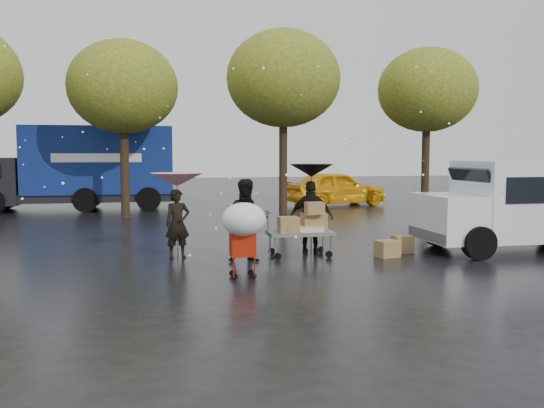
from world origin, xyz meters
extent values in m
plane|color=black|center=(0.00, 0.00, 0.00)|extent=(90.00, 90.00, 0.00)
imported|color=black|center=(-1.95, 1.21, 0.79)|extent=(0.65, 0.51, 1.57)
imported|color=black|center=(-0.47, 0.42, 0.91)|extent=(0.90, 0.71, 1.82)
imported|color=black|center=(1.16, 1.12, 0.87)|extent=(1.10, 0.74, 1.74)
cylinder|color=#4C4C4C|center=(-1.95, 1.21, 0.89)|extent=(0.02, 0.02, 1.79)
cone|color=#EA6073|center=(-1.95, 1.21, 1.79)|extent=(1.20, 1.20, 0.30)
sphere|color=#4C4C4C|center=(-1.95, 1.21, 1.82)|extent=(0.06, 0.06, 0.06)
cylinder|color=#4C4C4C|center=(1.16, 1.12, 0.99)|extent=(0.02, 0.02, 1.98)
cone|color=black|center=(1.16, 1.12, 1.98)|extent=(1.04, 1.04, 0.30)
sphere|color=#4C4C4C|center=(1.16, 1.12, 2.01)|extent=(0.06, 0.06, 0.06)
cube|color=slate|center=(0.82, 0.84, 0.55)|extent=(1.50, 0.80, 0.08)
cylinder|color=slate|center=(0.07, 0.84, 0.80)|extent=(0.04, 0.04, 0.60)
cube|color=olive|center=(1.17, 0.94, 0.79)|extent=(0.55, 0.45, 0.40)
cube|color=olive|center=(0.52, 0.74, 0.77)|extent=(0.45, 0.40, 0.35)
cube|color=olive|center=(1.12, 0.69, 1.13)|extent=(0.40, 0.35, 0.28)
cube|color=#C7B48A|center=(0.87, 0.84, 0.65)|extent=(0.90, 0.55, 0.12)
cylinder|color=black|center=(0.22, 0.52, 0.08)|extent=(0.16, 0.05, 0.16)
cylinder|color=black|center=(0.22, 1.16, 0.08)|extent=(0.16, 0.05, 0.16)
cylinder|color=black|center=(1.42, 0.52, 0.08)|extent=(0.16, 0.05, 0.16)
cylinder|color=black|center=(1.42, 1.16, 0.08)|extent=(0.16, 0.05, 0.16)
cube|color=#B31D0A|center=(-0.83, -1.15, 0.65)|extent=(0.47, 0.41, 0.45)
cylinder|color=#B31D0A|center=(-0.83, -1.34, 1.02)|extent=(0.42, 0.02, 0.02)
cylinder|color=#4C4C4C|center=(-0.83, -1.34, 0.95)|extent=(0.02, 0.02, 0.60)
ellipsoid|color=white|center=(-0.83, -1.34, 1.15)|extent=(0.84, 0.84, 0.63)
cylinder|color=black|center=(-1.01, -1.31, 0.06)|extent=(0.12, 0.04, 0.12)
cylinder|color=black|center=(-1.01, -0.99, 0.06)|extent=(0.12, 0.04, 0.12)
cylinder|color=black|center=(-0.65, -1.31, 0.06)|extent=(0.12, 0.04, 0.12)
cylinder|color=black|center=(-0.65, -0.99, 0.06)|extent=(0.12, 0.04, 0.12)
cube|color=white|center=(6.84, 0.58, 1.25)|extent=(3.80, 2.00, 1.90)
cube|color=white|center=(4.44, 0.58, 0.85)|extent=(1.20, 1.95, 1.10)
cube|color=black|center=(4.99, 0.58, 1.70)|extent=(0.37, 1.70, 0.67)
cube|color=slate|center=(3.89, 0.58, 0.45)|extent=(0.12, 1.90, 0.25)
cylinder|color=black|center=(4.64, -0.37, 0.38)|extent=(0.76, 0.28, 0.76)
cylinder|color=black|center=(4.64, 1.53, 0.38)|extent=(0.76, 0.28, 0.76)
cube|color=navy|center=(-4.68, 13.43, 2.10)|extent=(6.00, 2.50, 2.80)
cube|color=black|center=(-5.68, 13.43, 0.55)|extent=(8.00, 2.30, 0.35)
cube|color=white|center=(-4.68, 12.17, 2.20)|extent=(3.50, 0.03, 0.35)
cylinder|color=black|center=(-8.68, 14.58, 0.50)|extent=(1.00, 0.30, 1.00)
cylinder|color=black|center=(-2.68, 12.28, 0.50)|extent=(1.00, 0.30, 1.00)
cylinder|color=black|center=(-2.68, 14.58, 0.50)|extent=(1.00, 0.30, 1.00)
cube|color=olive|center=(3.37, 0.85, 0.21)|extent=(0.46, 0.37, 0.41)
cube|color=olive|center=(2.77, 0.36, 0.19)|extent=(0.57, 0.49, 0.38)
imported|color=#FAB10D|center=(5.68, 13.15, 0.79)|extent=(4.94, 2.84, 1.58)
cylinder|color=black|center=(-3.50, 10.00, 2.24)|extent=(0.32, 0.32, 4.48)
ellipsoid|color=#365518|center=(-3.50, 10.00, 4.80)|extent=(4.00, 4.00, 3.40)
cylinder|color=black|center=(2.50, 10.00, 2.45)|extent=(0.32, 0.32, 4.90)
ellipsoid|color=#365518|center=(2.50, 10.00, 5.25)|extent=(4.40, 4.40, 3.74)
cylinder|color=black|center=(8.50, 10.00, 2.31)|extent=(0.32, 0.32, 4.62)
ellipsoid|color=#365518|center=(8.50, 10.00, 4.95)|extent=(4.00, 4.00, 3.40)
camera|label=1|loc=(-2.48, -11.90, 2.38)|focal=38.00mm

